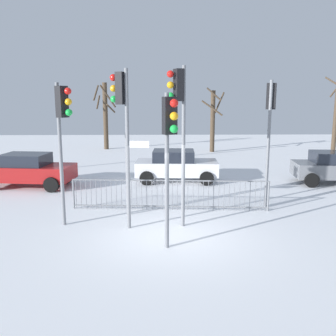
{
  "coord_description": "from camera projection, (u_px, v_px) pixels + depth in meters",
  "views": [
    {
      "loc": [
        -0.36,
        -9.84,
        3.81
      ],
      "look_at": [
        -0.07,
        2.28,
        1.53
      ],
      "focal_mm": 39.03,
      "sensor_mm": 36.0,
      "label": 1
    }
  ],
  "objects": [
    {
      "name": "traffic_light_rear_right",
      "position": [
        179.0,
        111.0,
        10.49
      ],
      "size": [
        0.55,
        0.38,
        4.76
      ],
      "rotation": [
        0.0,
        0.0,
        1.91
      ],
      "color": "slate",
      "rests_on": "ground"
    },
    {
      "name": "traffic_light_rear_left",
      "position": [
        169.0,
        137.0,
        8.89
      ],
      "size": [
        0.39,
        0.54,
        3.97
      ],
      "rotation": [
        0.0,
        0.0,
        3.55
      ],
      "color": "slate",
      "rests_on": "ground"
    },
    {
      "name": "bare_tree_left",
      "position": [
        213.0,
        119.0,
        26.53
      ],
      "size": [
        1.71,
        1.72,
        4.64
      ],
      "color": "#473828",
      "rests_on": "ground"
    },
    {
      "name": "traffic_light_foreground_left",
      "position": [
        123.0,
        113.0,
        10.43
      ],
      "size": [
        0.53,
        0.39,
        4.67
      ],
      "rotation": [
        0.0,
        0.0,
        1.16
      ],
      "color": "slate",
      "rests_on": "ground"
    },
    {
      "name": "car_white_far",
      "position": [
        176.0,
        165.0,
        17.16
      ],
      "size": [
        3.88,
        2.08,
        1.47
      ],
      "rotation": [
        0.0,
        0.0,
        -0.05
      ],
      "color": "silver",
      "rests_on": "ground"
    },
    {
      "name": "traffic_light_mid_left",
      "position": [
        63.0,
        123.0,
        10.63
      ],
      "size": [
        0.51,
        0.42,
        4.29
      ],
      "rotation": [
        0.0,
        0.0,
        4.19
      ],
      "color": "slate",
      "rests_on": "ground"
    },
    {
      "name": "car_grey_mid",
      "position": [
        336.0,
        167.0,
        16.66
      ],
      "size": [
        3.95,
        2.25,
        1.47
      ],
      "rotation": [
        0.0,
        0.0,
        -0.1
      ],
      "color": "slate",
      "rests_on": "ground"
    },
    {
      "name": "traffic_light_foreground_right",
      "position": [
        270.0,
        115.0,
        12.77
      ],
      "size": [
        0.38,
        0.54,
        4.47
      ],
      "rotation": [
        0.0,
        0.0,
        5.9
      ],
      "color": "slate",
      "rests_on": "ground"
    },
    {
      "name": "ground_plane",
      "position": [
        173.0,
        236.0,
        10.38
      ],
      "size": [
        60.0,
        60.0,
        0.0
      ],
      "primitive_type": "plane",
      "color": "white"
    },
    {
      "name": "car_red_near",
      "position": [
        28.0,
        170.0,
        16.07
      ],
      "size": [
        3.98,
        2.31,
        1.47
      ],
      "rotation": [
        0.0,
        0.0,
        -0.12
      ],
      "color": "maroon",
      "rests_on": "ground"
    },
    {
      "name": "pedestrian_guard_railing",
      "position": [
        170.0,
        194.0,
        12.71
      ],
      "size": [
        6.85,
        0.53,
        1.07
      ],
      "rotation": [
        0.0,
        0.0,
        -0.07
      ],
      "color": "slate",
      "rests_on": "ground"
    },
    {
      "name": "bare_tree_centre",
      "position": [
        105.0,
        114.0,
        27.91
      ],
      "size": [
        1.68,
        1.66,
        5.06
      ],
      "color": "#473828",
      "rests_on": "ground"
    },
    {
      "name": "direction_sign_post",
      "position": [
        129.0,
        170.0,
        11.98
      ],
      "size": [
        0.79,
        0.12,
        2.73
      ],
      "rotation": [
        0.0,
        0.0,
        -0.08
      ],
      "color": "slate",
      "rests_on": "ground"
    }
  ]
}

